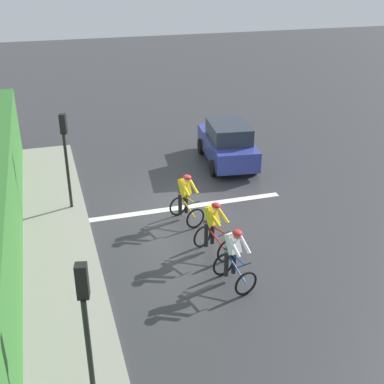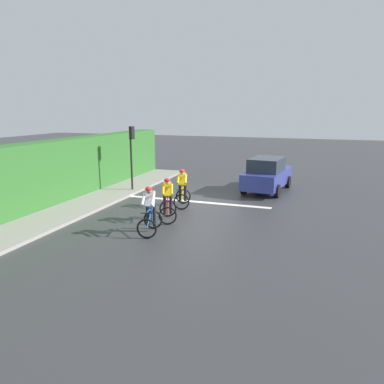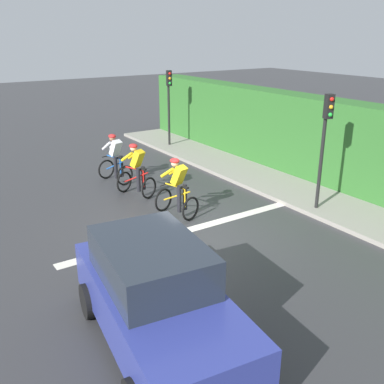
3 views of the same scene
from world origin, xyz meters
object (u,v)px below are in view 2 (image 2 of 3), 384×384
Objects in this scene: cyclist_second at (168,200)px; cyclist_mid at (182,189)px; traffic_light_near_crossing at (132,149)px; cyclist_lead at (150,211)px; car_navy at (267,174)px.

cyclist_second is 2.11m from cyclist_mid.
traffic_light_near_crossing is at bearing -47.86° from cyclist_second.
car_navy is at bearing -109.59° from cyclist_lead.
cyclist_mid is (0.21, -3.69, 0.00)m from cyclist_lead.
cyclist_lead is 1.58m from cyclist_second.
cyclist_second is 0.39× the size of car_navy.
cyclist_lead is at bearing 123.14° from traffic_light_near_crossing.
traffic_light_near_crossing is (6.54, 2.39, 1.35)m from car_navy.
car_navy is at bearing -113.99° from cyclist_second.
car_navy is 1.28× the size of traffic_light_near_crossing.
cyclist_mid is 5.32m from car_navy.
car_navy reaches higher than cyclist_second.
traffic_light_near_crossing is at bearing 20.05° from car_navy.
car_navy is at bearing -159.95° from traffic_light_near_crossing.
traffic_light_near_crossing reaches higher than cyclist_lead.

